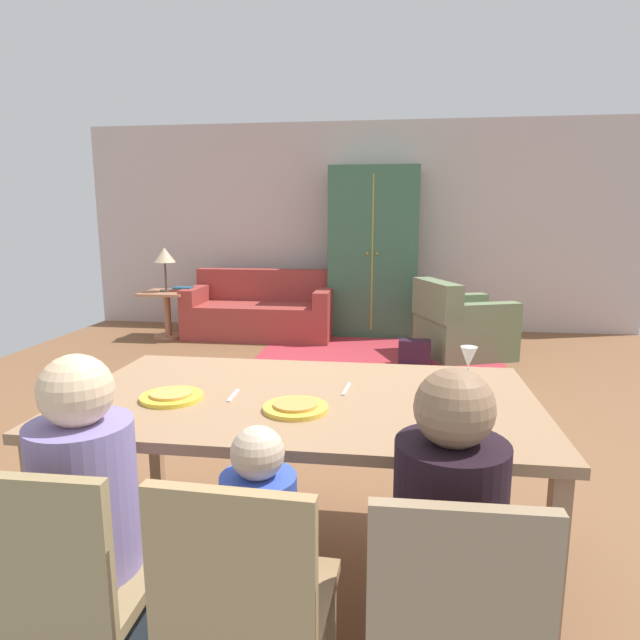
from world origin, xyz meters
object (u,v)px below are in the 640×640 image
(couch, at_px, (261,312))
(book_upper, at_px, (183,288))
(plate_near_man, at_px, (172,397))
(book_lower, at_px, (182,290))
(handbag, at_px, (414,352))
(person_woman, at_px, (445,571))
(dining_chair_man, at_px, (63,585))
(wine_glass, at_px, (468,359))
(dining_table, at_px, (303,410))
(dining_chair_child, at_px, (246,603))
(armoire, at_px, (373,252))
(armchair, at_px, (460,326))
(table_lamp, at_px, (165,257))
(dining_chair_woman, at_px, (451,623))
(plate_near_child, at_px, (296,408))
(person_man, at_px, (96,541))
(person_child, at_px, (263,581))
(side_table, at_px, (167,308))

(couch, xyz_separation_m, book_upper, (-0.93, -0.22, 0.32))
(plate_near_man, height_order, book_lower, plate_near_man)
(handbag, bearing_deg, person_woman, -90.91)
(dining_chair_man, bearing_deg, wine_glass, 41.98)
(dining_table, bearing_deg, dining_chair_child, -90.22)
(armoire, bearing_deg, wine_glass, -82.77)
(dining_chair_man, distance_m, armchair, 4.99)
(table_lamp, bearing_deg, dining_chair_man, -69.65)
(dining_chair_woman, relative_size, book_upper, 3.95)
(plate_near_child, height_order, book_upper, plate_near_child)
(dining_chair_man, height_order, dining_chair_child, same)
(dining_chair_woman, bearing_deg, table_lamp, 119.86)
(person_man, distance_m, person_child, 0.53)
(plate_near_child, distance_m, couch, 4.87)
(plate_near_man, relative_size, table_lamp, 0.46)
(armchair, height_order, table_lamp, table_lamp)
(dining_chair_child, xyz_separation_m, book_lower, (-2.23, 5.17, 0.10))
(armchair, bearing_deg, armoire, 134.22)
(dining_table, xyz_separation_m, book_lower, (-2.24, 4.27, -0.10))
(wine_glass, distance_m, handbag, 3.25)
(dining_chair_child, bearing_deg, person_woman, 18.46)
(person_woman, xyz_separation_m, armoire, (-0.43, 5.56, 0.54))
(dining_chair_man, bearing_deg, dining_chair_child, 0.01)
(dining_chair_man, height_order, dining_chair_woman, same)
(table_lamp, bearing_deg, armoire, 13.41)
(dining_chair_man, bearing_deg, person_woman, 9.54)
(book_upper, bearing_deg, table_lamp, -168.42)
(couch, height_order, book_lower, couch)
(person_woman, bearing_deg, handbag, 89.09)
(dining_table, xyz_separation_m, plate_near_child, (0.00, -0.18, 0.07))
(wine_glass, distance_m, side_table, 5.13)
(plate_near_child, relative_size, person_man, 0.23)
(person_woman, bearing_deg, dining_chair_woman, -89.28)
(person_man, height_order, couch, person_man)
(dining_chair_child, relative_size, person_woman, 0.78)
(plate_near_child, relative_size, handbag, 0.78)
(side_table, xyz_separation_m, book_lower, (0.19, 0.03, 0.22))
(wine_glass, relative_size, table_lamp, 0.34)
(plate_near_child, relative_size, armchair, 0.23)
(plate_near_child, relative_size, armoire, 0.12)
(dining_chair_man, distance_m, person_child, 0.55)
(plate_near_man, distance_m, person_woman, 1.23)
(couch, bearing_deg, armoire, 13.86)
(armchair, height_order, book_upper, armchair)
(book_lower, bearing_deg, plate_near_child, -63.28)
(couch, height_order, armoire, armoire)
(dining_chair_woman, distance_m, table_lamp, 5.95)
(wine_glass, bearing_deg, dining_chair_man, -138.02)
(armoire, height_order, book_lower, armoire)
(side_table, bearing_deg, wine_glass, -52.51)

